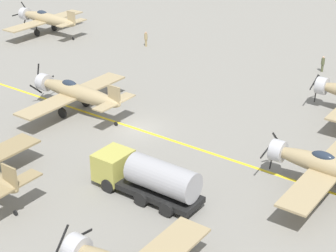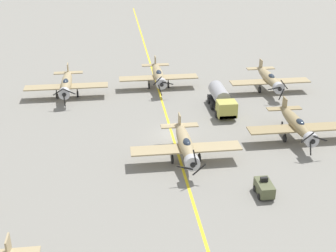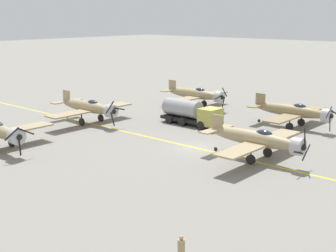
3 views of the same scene
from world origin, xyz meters
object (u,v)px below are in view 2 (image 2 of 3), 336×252
(airplane_near_left, at_px, (269,79))
(airplane_mid_center, at_px, (186,145))
(tow_tractor, at_px, (264,188))
(airplane_mid_left, at_px, (297,125))
(airplane_near_right, at_px, (66,84))
(airplane_near_center, at_px, (158,75))
(fuel_tanker, at_px, (221,100))

(airplane_near_left, bearing_deg, airplane_mid_center, 61.98)
(airplane_near_left, height_order, airplane_mid_center, airplane_mid_center)
(airplane_near_left, xyz_separation_m, tow_tractor, (9.44, 27.13, -1.22))
(airplane_near_left, bearing_deg, airplane_mid_left, 94.19)
(airplane_mid_center, xyz_separation_m, tow_tractor, (-6.49, 7.58, -1.22))
(airplane_near_right, height_order, airplane_mid_left, same)
(tow_tractor, bearing_deg, airplane_near_center, -77.42)
(airplane_near_right, distance_m, airplane_near_center, 13.91)
(tow_tractor, bearing_deg, airplane_mid_center, -49.44)
(airplane_near_left, bearing_deg, fuel_tanker, 46.07)
(airplane_near_left, xyz_separation_m, fuel_tanker, (8.78, 6.12, -0.50))
(airplane_near_left, height_order, fuel_tanker, airplane_near_left)
(fuel_tanker, relative_size, tow_tractor, 3.08)
(airplane_near_right, height_order, tow_tractor, airplane_near_right)
(airplane_near_center, relative_size, fuel_tanker, 1.50)
(airplane_near_left, xyz_separation_m, airplane_mid_left, (1.98, 16.16, -0.00))
(fuel_tanker, bearing_deg, airplane_mid_left, 124.11)
(airplane_near_left, distance_m, airplane_mid_center, 25.21)
(airplane_mid_center, bearing_deg, airplane_mid_left, 179.77)
(airplane_near_center, distance_m, tow_tractor, 31.81)
(airplane_near_right, distance_m, tow_tractor, 35.47)
(airplane_mid_center, relative_size, airplane_mid_left, 1.00)
(airplane_near_right, bearing_deg, airplane_near_center, -159.66)
(airplane_near_right, bearing_deg, airplane_mid_center, 134.89)
(airplane_near_left, distance_m, airplane_near_center, 16.82)
(tow_tractor, bearing_deg, airplane_near_right, -54.37)
(airplane_mid_left, height_order, fuel_tanker, airplane_mid_left)
(airplane_near_center, relative_size, airplane_mid_left, 1.00)
(airplane_near_left, xyz_separation_m, airplane_near_center, (16.36, -3.90, -0.00))
(airplane_near_left, height_order, tow_tractor, airplane_near_left)
(airplane_near_right, bearing_deg, fuel_tanker, 171.07)
(airplane_near_left, distance_m, fuel_tanker, 10.71)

